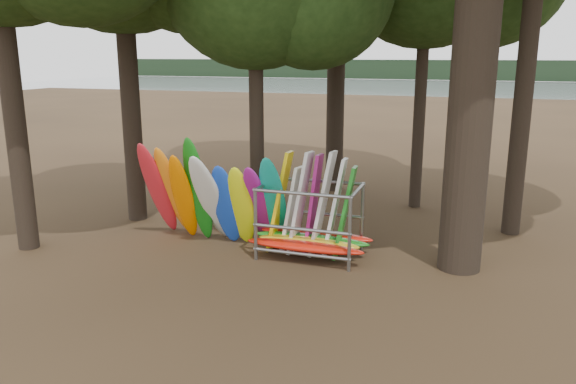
% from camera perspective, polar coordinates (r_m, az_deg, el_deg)
% --- Properties ---
extents(ground, '(120.00, 120.00, 0.00)m').
position_cam_1_polar(ground, '(14.77, -1.11, -6.67)').
color(ground, '#47331E').
rests_on(ground, ground).
extents(lake, '(160.00, 160.00, 0.00)m').
position_cam_1_polar(lake, '(73.33, 15.33, 9.31)').
color(lake, gray).
rests_on(lake, ground).
extents(far_shore, '(160.00, 4.00, 4.00)m').
position_cam_1_polar(far_shore, '(123.13, 17.03, 11.78)').
color(far_shore, black).
rests_on(far_shore, ground).
extents(kayak_row, '(4.24, 2.20, 3.17)m').
position_cam_1_polar(kayak_row, '(15.58, -7.75, -0.60)').
color(kayak_row, red).
rests_on(kayak_row, ground).
extents(storage_rack, '(3.17, 1.57, 2.82)m').
position_cam_1_polar(storage_rack, '(14.65, 2.27, -3.12)').
color(storage_rack, gray).
rests_on(storage_rack, ground).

